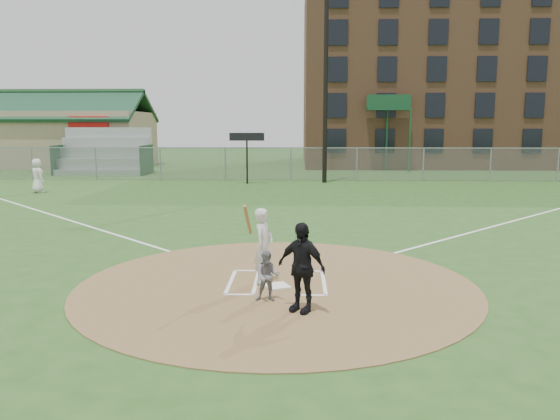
{
  "coord_description": "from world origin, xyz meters",
  "views": [
    {
      "loc": [
        0.43,
        -11.16,
        3.35
      ],
      "look_at": [
        0.0,
        2.0,
        1.3
      ],
      "focal_mm": 35.0,
      "sensor_mm": 36.0,
      "label": 1
    }
  ],
  "objects_px": {
    "umpire": "(301,267)",
    "ondeck_player": "(37,176)",
    "catcher": "(268,276)",
    "home_plate": "(277,286)",
    "batter_at_plate": "(264,245)"
  },
  "relations": [
    {
      "from": "umpire",
      "to": "batter_at_plate",
      "type": "xyz_separation_m",
      "value": [
        -0.79,
        1.8,
        -0.01
      ]
    },
    {
      "from": "batter_at_plate",
      "to": "catcher",
      "type": "bearing_deg",
      "value": -82.84
    },
    {
      "from": "home_plate",
      "to": "catcher",
      "type": "distance_m",
      "value": 1.04
    },
    {
      "from": "catcher",
      "to": "home_plate",
      "type": "bearing_deg",
      "value": 82.58
    },
    {
      "from": "ondeck_player",
      "to": "home_plate",
      "type": "bearing_deg",
      "value": 167.42
    },
    {
      "from": "catcher",
      "to": "ondeck_player",
      "type": "relative_size",
      "value": 0.57
    },
    {
      "from": "catcher",
      "to": "ondeck_player",
      "type": "distance_m",
      "value": 20.81
    },
    {
      "from": "home_plate",
      "to": "batter_at_plate",
      "type": "distance_m",
      "value": 0.9
    },
    {
      "from": "home_plate",
      "to": "batter_at_plate",
      "type": "relative_size",
      "value": 0.26
    },
    {
      "from": "umpire",
      "to": "ondeck_player",
      "type": "bearing_deg",
      "value": 159.43
    },
    {
      "from": "home_plate",
      "to": "ondeck_player",
      "type": "relative_size",
      "value": 0.27
    },
    {
      "from": "home_plate",
      "to": "ondeck_player",
      "type": "xyz_separation_m",
      "value": [
        -12.59,
        15.76,
        0.82
      ]
    },
    {
      "from": "home_plate",
      "to": "batter_at_plate",
      "type": "height_order",
      "value": "batter_at_plate"
    },
    {
      "from": "home_plate",
      "to": "batter_at_plate",
      "type": "bearing_deg",
      "value": 133.36
    },
    {
      "from": "home_plate",
      "to": "ondeck_player",
      "type": "bearing_deg",
      "value": 128.63
    }
  ]
}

